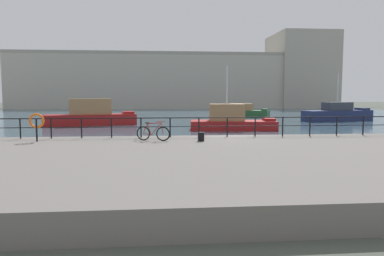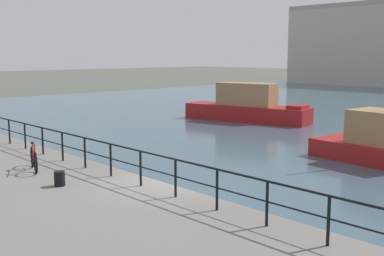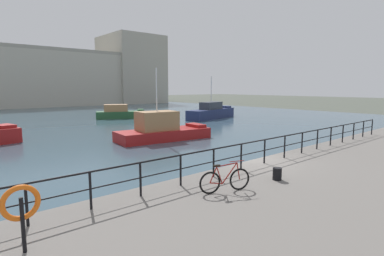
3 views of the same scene
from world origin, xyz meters
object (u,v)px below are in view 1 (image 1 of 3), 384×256
(harbor_building, at_px, (205,80))
(moored_white_yacht, at_px, (338,114))
(parked_bicycle, at_px, (153,133))
(moored_blue_motorboat, at_px, (245,112))
(moored_small_launch, at_px, (91,115))
(mooring_bollard, at_px, (201,137))
(life_ring_stand, at_px, (37,122))
(moored_cabin_cruiser, at_px, (232,121))

(harbor_building, bearing_deg, moored_white_yacht, -76.83)
(moored_white_yacht, xyz_separation_m, parked_bicycle, (-20.88, -22.14, 0.33))
(moored_blue_motorboat, relative_size, moored_small_launch, 0.71)
(mooring_bollard, bearing_deg, life_ring_stand, 175.94)
(moored_small_launch, distance_m, life_ring_stand, 18.61)
(parked_bicycle, height_order, mooring_bollard, parked_bicycle)
(harbor_building, bearing_deg, moored_small_launch, -110.47)
(moored_white_yacht, height_order, life_ring_stand, moored_white_yacht)
(moored_white_yacht, distance_m, moored_cabin_cruiser, 17.05)
(harbor_building, height_order, moored_cabin_cruiser, harbor_building)
(moored_small_launch, height_order, moored_white_yacht, moored_white_yacht)
(parked_bicycle, bearing_deg, moored_cabin_cruiser, 82.58)
(harbor_building, bearing_deg, parked_bicycle, -99.39)
(mooring_bollard, bearing_deg, moored_white_yacht, 50.54)
(harbor_building, height_order, moored_blue_motorboat, harbor_building)
(harbor_building, xyz_separation_m, moored_blue_motorboat, (1.02, -35.07, -5.61))
(harbor_building, xyz_separation_m, mooring_bollard, (-8.42, -65.61, -5.35))
(moored_white_yacht, xyz_separation_m, life_ring_stand, (-26.56, -21.91, 0.92))
(life_ring_stand, bearing_deg, harbor_building, 75.79)
(harbor_building, relative_size, moored_white_yacht, 8.16)
(moored_blue_motorboat, distance_m, parked_bicycle, 32.44)
(moored_white_yacht, xyz_separation_m, mooring_bollard, (-18.51, -22.48, 0.17))
(moored_cabin_cruiser, height_order, life_ring_stand, moored_cabin_cruiser)
(moored_white_yacht, bearing_deg, life_ring_stand, -153.99)
(harbor_building, xyz_separation_m, life_ring_stand, (-16.47, -65.04, -4.60))
(moored_white_yacht, bearing_deg, moored_blue_motorboat, 124.86)
(harbor_building, bearing_deg, moored_cabin_cruiser, -94.63)
(moored_cabin_cruiser, bearing_deg, harbor_building, 91.60)
(parked_bicycle, height_order, life_ring_stand, life_ring_stand)
(parked_bicycle, relative_size, life_ring_stand, 1.21)
(moored_blue_motorboat, height_order, moored_white_yacht, moored_white_yacht)
(moored_white_yacht, height_order, moored_cabin_cruiser, moored_cabin_cruiser)
(harbor_building, height_order, moored_small_launch, harbor_building)
(moored_white_yacht, relative_size, life_ring_stand, 6.26)
(moored_blue_motorboat, xyz_separation_m, moored_small_launch, (-18.37, -11.39, 0.26))
(moored_cabin_cruiser, distance_m, mooring_bollard, 13.89)
(moored_blue_motorboat, bearing_deg, moored_small_launch, -121.68)
(moored_small_launch, relative_size, mooring_bollard, 20.86)
(moored_small_launch, bearing_deg, life_ring_stand, -100.49)
(harbor_building, height_order, mooring_bollard, harbor_building)
(moored_white_yacht, bearing_deg, mooring_bollard, -142.97)
(moored_white_yacht, relative_size, mooring_bollard, 19.88)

